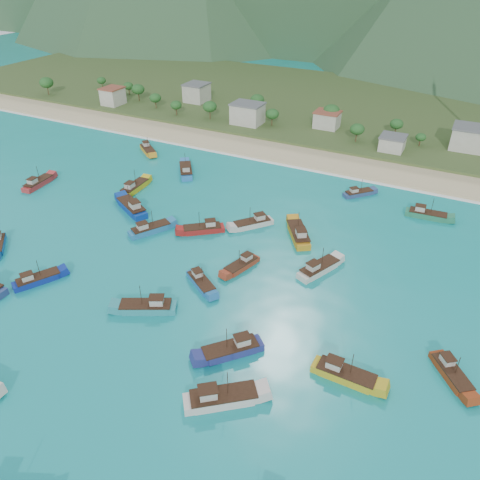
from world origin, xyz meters
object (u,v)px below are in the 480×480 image
at_px(boat_5, 298,234).
at_px(boat_22, 38,280).
at_px(boat_15, 135,188).
at_px(boat_18, 132,208).
at_px(boat_14, 186,171).
at_px(boat_6, 203,229).
at_px(boat_2, 345,375).
at_px(boat_8, 148,150).
at_px(boat_9, 253,224).
at_px(boat_10, 427,215).
at_px(boat_24, 451,374).
at_px(boat_21, 38,183).
at_px(boat_11, 358,194).
at_px(boat_7, 241,265).
at_px(boat_1, 222,398).
at_px(boat_28, 201,283).
at_px(boat_29, 232,350).
at_px(boat_19, 147,307).
at_px(boat_12, 150,229).
at_px(boat_16, 319,269).

bearing_deg(boat_5, boat_22, -169.06).
height_order(boat_15, boat_18, boat_18).
relative_size(boat_14, boat_22, 1.16).
xyz_separation_m(boat_6, boat_15, (-29.61, 11.02, 0.08)).
relative_size(boat_2, boat_6, 1.07).
height_order(boat_8, boat_9, boat_8).
relative_size(boat_9, boat_22, 1.00).
bearing_deg(boat_10, boat_24, 8.51).
distance_m(boat_10, boat_21, 110.43).
relative_size(boat_11, boat_18, 0.65).
xyz_separation_m(boat_5, boat_8, (-66.11, 28.77, -0.17)).
distance_m(boat_10, boat_24, 55.16).
distance_m(boat_7, boat_14, 53.23).
bearing_deg(boat_8, boat_1, 80.59).
bearing_deg(boat_1, boat_6, 176.03).
distance_m(boat_11, boat_15, 64.54).
bearing_deg(boat_14, boat_5, -59.15).
xyz_separation_m(boat_2, boat_14, (-67.27, 57.38, 0.10)).
distance_m(boat_7, boat_22, 43.53).
distance_m(boat_11, boat_14, 52.85).
distance_m(boat_11, boat_18, 63.49).
distance_m(boat_28, boat_29, 20.53).
bearing_deg(boat_14, boat_19, -99.81).
relative_size(boat_15, boat_19, 0.99).
xyz_separation_m(boat_12, boat_16, (42.83, 2.94, 0.03)).
relative_size(boat_8, boat_14, 0.87).
bearing_deg(boat_9, boat_11, -83.92).
distance_m(boat_22, boat_24, 81.95).
height_order(boat_2, boat_14, boat_14).
xyz_separation_m(boat_6, boat_19, (5.43, -30.53, 0.09)).
xyz_separation_m(boat_15, boat_21, (-27.43, -10.37, -0.05)).
height_order(boat_15, boat_21, boat_15).
xyz_separation_m(boat_8, boat_15, (14.34, -25.94, 0.08)).
bearing_deg(boat_21, boat_15, 14.92).
xyz_separation_m(boat_2, boat_11, (-15.28, 66.83, -0.20)).
bearing_deg(boat_15, boat_8, 115.95).
distance_m(boat_7, boat_18, 39.41).
distance_m(boat_7, boat_12, 27.28).
relative_size(boat_1, boat_29, 1.11).
height_order(boat_19, boat_28, boat_19).
bearing_deg(boat_11, boat_12, -90.28).
height_order(boat_12, boat_15, boat_15).
bearing_deg(boat_12, boat_10, 63.09).
bearing_deg(boat_21, boat_22, -49.10).
bearing_deg(boat_15, boat_11, 21.01).
relative_size(boat_11, boat_19, 0.72).
bearing_deg(boat_19, boat_16, -70.22).
height_order(boat_14, boat_22, boat_14).
height_order(boat_15, boat_19, boat_19).
distance_m(boat_2, boat_28, 35.63).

